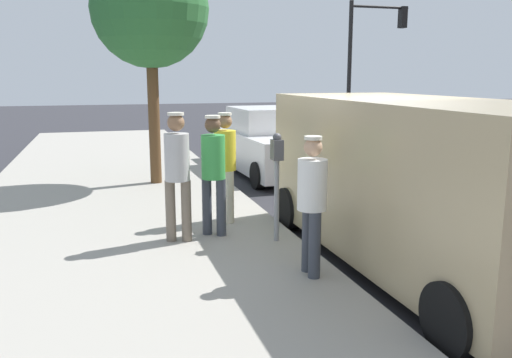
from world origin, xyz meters
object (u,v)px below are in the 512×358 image
(pedestrian_in_gray, at_px, (177,168))
(street_tree, at_px, (150,10))
(parked_sedan_behind, at_px, (269,144))
(parking_meter_near, at_px, (277,168))
(pedestrian_in_yellow, at_px, (225,160))
(pedestrian_in_white, at_px, (312,197))
(pedestrian_in_green, at_px, (213,167))
(parked_van, at_px, (418,179))
(traffic_light_corner, at_px, (370,47))

(pedestrian_in_gray, distance_m, street_tree, 5.00)
(pedestrian_in_gray, height_order, parked_sedan_behind, pedestrian_in_gray)
(parking_meter_near, distance_m, pedestrian_in_yellow, 1.27)
(pedestrian_in_white, xyz_separation_m, street_tree, (1.16, -5.99, 2.69))
(pedestrian_in_green, relative_size, parked_van, 0.33)
(pedestrian_in_gray, relative_size, street_tree, 0.37)
(parking_meter_near, height_order, parked_van, parked_van)
(parking_meter_near, bearing_deg, parked_van, 143.55)
(pedestrian_in_yellow, distance_m, parked_sedan_behind, 5.09)
(pedestrian_in_green, bearing_deg, street_tree, -84.39)
(parking_meter_near, bearing_deg, pedestrian_in_green, -33.46)
(pedestrian_in_green, distance_m, pedestrian_in_white, 2.01)
(street_tree, bearing_deg, pedestrian_in_yellow, 102.00)
(pedestrian_in_gray, bearing_deg, pedestrian_in_yellow, -136.62)
(parked_sedan_behind, xyz_separation_m, traffic_light_corner, (-6.09, -6.30, 2.77))
(parking_meter_near, distance_m, pedestrian_in_white, 1.35)
(street_tree, bearing_deg, parking_meter_near, 104.33)
(street_tree, bearing_deg, pedestrian_in_gray, 88.26)
(pedestrian_in_white, bearing_deg, traffic_light_corner, -120.42)
(parking_meter_near, height_order, street_tree, street_tree)
(parking_meter_near, distance_m, pedestrian_in_green, 0.94)
(parked_van, distance_m, street_tree, 6.87)
(pedestrian_in_white, distance_m, traffic_light_corner, 15.73)
(pedestrian_in_green, relative_size, traffic_light_corner, 0.33)
(parked_van, relative_size, street_tree, 1.08)
(pedestrian_in_green, xyz_separation_m, pedestrian_in_white, (-0.75, 1.86, -0.08))
(traffic_light_corner, xyz_separation_m, street_tree, (9.03, 7.40, 0.25))
(street_tree, bearing_deg, traffic_light_corner, -140.64)
(pedestrian_in_green, distance_m, pedestrian_in_yellow, 0.75)
(pedestrian_in_green, relative_size, pedestrian_in_white, 1.07)
(pedestrian_in_gray, relative_size, pedestrian_in_yellow, 1.04)
(pedestrian_in_green, relative_size, pedestrian_in_yellow, 1.01)
(pedestrian_in_gray, xyz_separation_m, parked_sedan_behind, (-3.07, -5.39, -0.44))
(pedestrian_in_green, xyz_separation_m, parked_sedan_behind, (-2.53, -5.24, -0.40))
(pedestrian_in_yellow, height_order, street_tree, street_tree)
(pedestrian_in_white, distance_m, street_tree, 6.67)
(parking_meter_near, distance_m, traffic_light_corner, 14.57)
(pedestrian_in_green, xyz_separation_m, traffic_light_corner, (-8.62, -11.54, 2.36))
(pedestrian_in_gray, relative_size, traffic_light_corner, 0.35)
(pedestrian_in_gray, bearing_deg, pedestrian_in_green, -164.51)
(pedestrian_in_white, bearing_deg, street_tree, -79.06)
(parked_van, relative_size, traffic_light_corner, 1.00)
(pedestrian_in_green, bearing_deg, pedestrian_in_gray, 15.49)
(pedestrian_in_gray, xyz_separation_m, street_tree, (-0.13, -4.29, 2.57))
(pedestrian_in_gray, bearing_deg, street_tree, -91.74)
(parking_meter_near, bearing_deg, street_tree, -75.67)
(parked_sedan_behind, bearing_deg, street_tree, 20.61)
(pedestrian_in_white, xyz_separation_m, parked_sedan_behind, (-1.78, -7.10, -0.33))
(parking_meter_near, bearing_deg, traffic_light_corner, -123.02)
(parked_van, xyz_separation_m, parked_sedan_behind, (-0.25, -6.87, -0.41))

